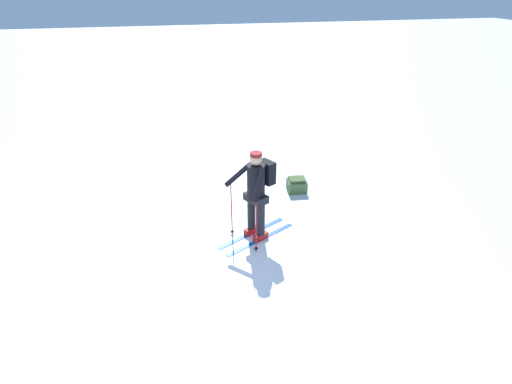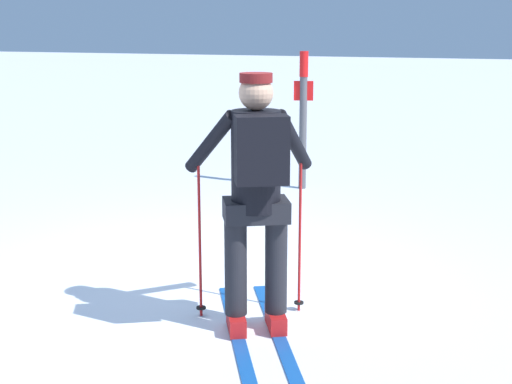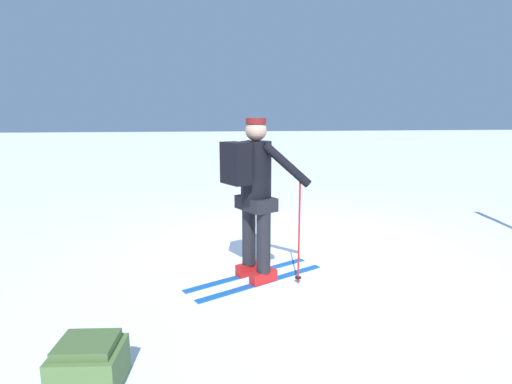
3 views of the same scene
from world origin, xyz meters
The scene contains 3 objects.
ground_plane centered at (0.00, 0.00, 0.00)m, with size 80.00×80.00×0.00m, color white.
skier centered at (0.78, -0.73, 1.00)m, with size 1.11×1.60×1.74m.
trail_marker centered at (-0.12, 3.55, 1.01)m, with size 0.24×0.11×1.72m.
Camera 2 is at (2.27, -4.97, 2.04)m, focal length 50.00 mm.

